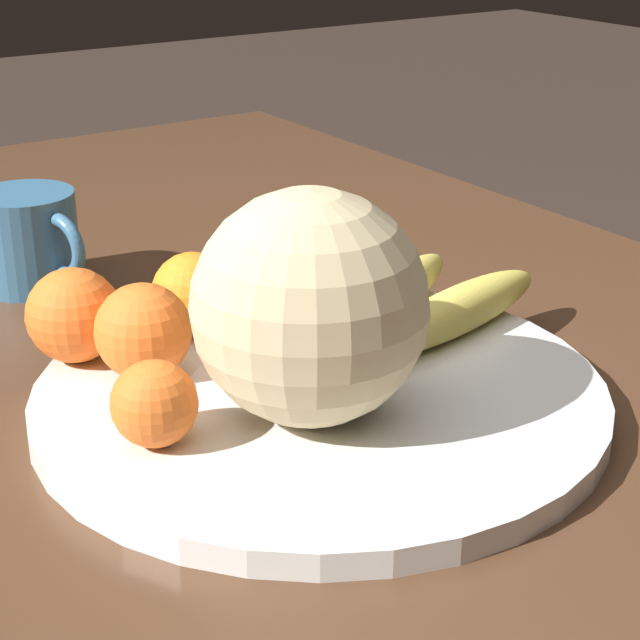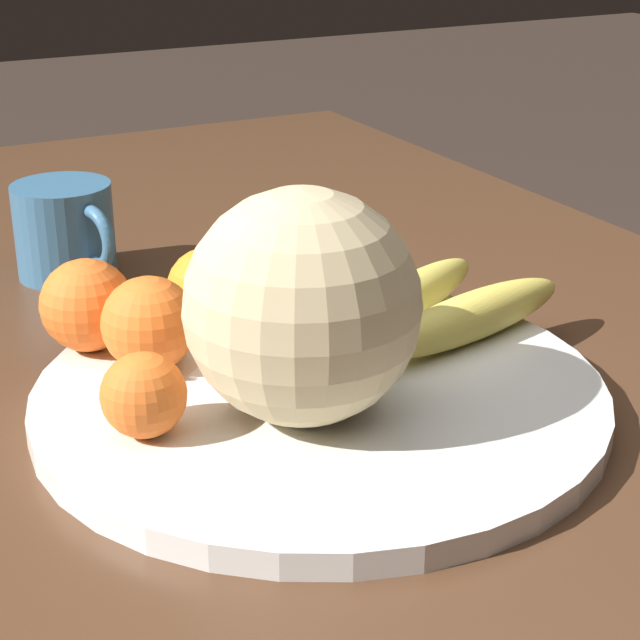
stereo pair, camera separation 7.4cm
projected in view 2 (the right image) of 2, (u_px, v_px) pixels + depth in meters
kitchen_table at (259, 485)px, 0.83m from camera, size 1.70×1.02×0.73m
fruit_bowl at (320, 394)px, 0.77m from camera, size 0.41×0.41×0.02m
melon at (308, 305)px, 0.70m from camera, size 0.16×0.16×0.16m
banana_bunch at (407, 301)px, 0.86m from camera, size 0.22×0.24×0.04m
orange_front_left at (144, 395)px, 0.69m from camera, size 0.06×0.06×0.06m
orange_front_right at (87, 305)px, 0.81m from camera, size 0.07×0.07×0.07m
orange_mid_center at (149, 324)px, 0.78m from camera, size 0.07×0.07×0.07m
orange_back_left at (206, 289)px, 0.85m from camera, size 0.07×0.07×0.07m
produce_tag at (254, 379)px, 0.77m from camera, size 0.09×0.08×0.00m
ceramic_mug at (66, 230)px, 1.00m from camera, size 0.13×0.09×0.09m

